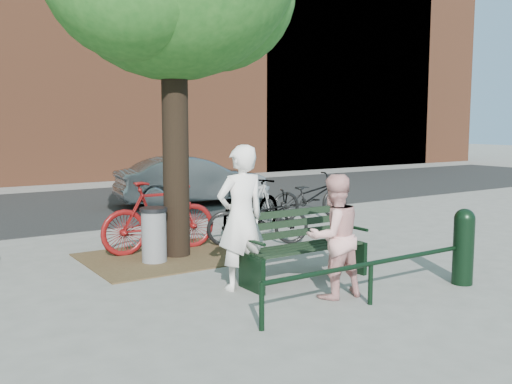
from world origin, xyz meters
TOP-DOWN VIEW (x-y plane):
  - ground at (0.00, 0.00)m, footprint 90.00×90.00m
  - dirt_pit at (-1.00, 2.20)m, footprint 2.40×2.00m
  - road at (0.00, 8.50)m, footprint 40.00×7.00m
  - townhouse_row at (0.17, 16.00)m, footprint 45.00×4.00m
  - park_bench at (-0.00, 0.08)m, footprint 1.74×0.54m
  - guard_railing at (0.00, -1.20)m, footprint 3.06×0.06m
  - person_left at (-0.90, 0.15)m, footprint 0.67×0.44m
  - person_right at (-0.16, -0.74)m, footprint 0.77×0.62m
  - bollard at (1.60, -1.24)m, footprint 0.26×0.26m
  - litter_bin at (-1.27, 2.00)m, footprint 0.40×0.40m
  - bicycle_b at (-0.91, 2.60)m, footprint 1.94×0.60m
  - bicycle_c at (0.72, 2.20)m, footprint 1.86×1.24m
  - bicycle_d at (1.18, 3.10)m, footprint 1.81×1.10m
  - bicycle_e at (3.04, 3.67)m, footprint 1.96×0.81m
  - parked_car at (1.98, 7.13)m, footprint 3.91×1.83m

SIDE VIEW (x-z plane):
  - ground at x=0.00m, z-range 0.00..0.00m
  - road at x=0.00m, z-range 0.00..0.01m
  - dirt_pit at x=-1.00m, z-range 0.00..0.02m
  - guard_railing at x=0.00m, z-range 0.15..0.66m
  - litter_bin at x=-1.27m, z-range 0.01..0.83m
  - bicycle_c at x=0.72m, z-range 0.00..0.92m
  - park_bench at x=0.00m, z-range -0.01..0.97m
  - bicycle_e at x=3.04m, z-range 0.00..1.00m
  - bicycle_d at x=1.18m, z-range 0.00..1.05m
  - bollard at x=1.60m, z-range 0.03..1.02m
  - bicycle_b at x=-0.91m, z-range 0.00..1.16m
  - parked_car at x=1.98m, z-range 0.00..1.24m
  - person_right at x=-0.16m, z-range 0.00..1.48m
  - person_left at x=-0.90m, z-range 0.00..1.81m
  - townhouse_row at x=0.17m, z-range -0.75..13.25m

